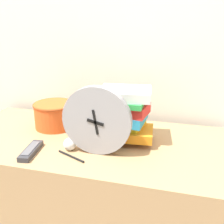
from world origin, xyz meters
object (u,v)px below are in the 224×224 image
at_px(tv_remote, 31,151).
at_px(pen, 72,156).
at_px(basket, 55,114).
at_px(desk_clock, 97,121).
at_px(book_stack, 124,114).
at_px(crumpled_paper_ball, 70,144).

relative_size(tv_remote, pen, 1.25).
bearing_deg(basket, tv_remote, -83.68).
height_order(desk_clock, basket, desk_clock).
xyz_separation_m(basket, tv_remote, (0.03, -0.27, -0.05)).
bearing_deg(basket, book_stack, -8.65).
height_order(desk_clock, tv_remote, desk_clock).
xyz_separation_m(basket, crumpled_paper_ball, (0.17, -0.21, -0.04)).
relative_size(desk_clock, crumpled_paper_ball, 5.24).
height_order(desk_clock, pen, desk_clock).
distance_m(book_stack, pen, 0.28).
xyz_separation_m(desk_clock, tv_remote, (-0.25, -0.07, -0.12)).
relative_size(basket, pen, 1.55).
bearing_deg(book_stack, basket, 171.35).
xyz_separation_m(book_stack, tv_remote, (-0.32, -0.22, -0.11)).
height_order(desk_clock, crumpled_paper_ball, desk_clock).
bearing_deg(crumpled_paper_ball, book_stack, 39.11).
relative_size(book_stack, crumpled_paper_ball, 4.73).
bearing_deg(pen, tv_remote, -176.71).
bearing_deg(crumpled_paper_ball, basket, 129.05).
bearing_deg(desk_clock, tv_remote, -164.67).
bearing_deg(book_stack, desk_clock, -116.44).
relative_size(desk_clock, basket, 1.36).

